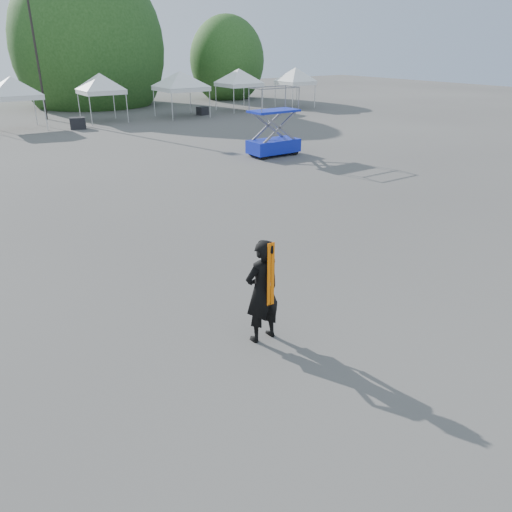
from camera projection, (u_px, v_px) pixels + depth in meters
ground at (259, 291)px, 11.53m from camera, size 120.00×120.00×0.00m
light_pole_east at (34, 39)px, 35.10m from camera, size 0.60×0.25×9.80m
tree_mid_e at (89, 48)px, 43.80m from camera, size 5.12×5.12×7.79m
tree_far_e at (227, 61)px, 49.56m from camera, size 3.84×3.84×5.84m
tent_e at (11, 81)px, 31.69m from camera, size 4.36×4.36×3.88m
tent_f at (99, 77)px, 34.91m from camera, size 3.97×3.97×3.88m
tent_g at (180, 75)px, 37.33m from camera, size 4.73×4.73×3.88m
tent_h at (239, 72)px, 40.82m from camera, size 4.28×4.28×3.88m
tent_extra_8 at (296, 71)px, 42.69m from camera, size 3.77×3.77×3.88m
man at (262, 291)px, 9.30m from camera, size 0.77×0.53×2.06m
scissor_lift at (274, 122)px, 24.71m from camera, size 2.57×1.30×3.31m
crate_mid at (78, 123)px, 32.96m from camera, size 1.15×1.01×0.75m
crate_east at (203, 111)px, 39.39m from camera, size 0.92×0.79×0.62m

